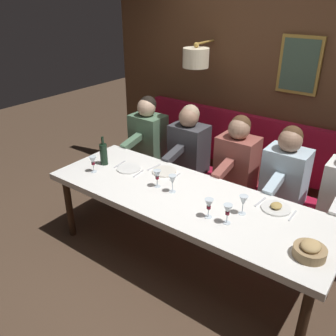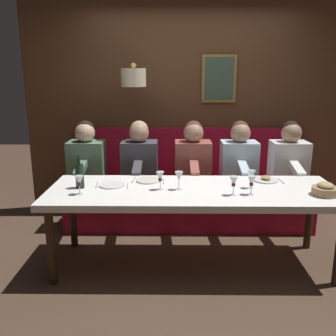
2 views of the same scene
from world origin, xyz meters
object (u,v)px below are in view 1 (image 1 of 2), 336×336
object	(u,v)px
wine_glass_4	(157,175)
wine_glass_2	(93,161)
diner_middle	(237,155)
wine_glass_5	(172,180)
dining_table	(185,202)
diner_far	(189,142)
wine_bottle	(104,154)
diner_farthest	(148,131)
bread_bowl	(310,250)
wine_glass_3	(243,201)
wine_glass_1	(209,205)
wine_glass_0	(228,210)
diner_near	(286,169)

from	to	relation	value
wine_glass_4	wine_glass_2	bearing A→B (deg)	101.67
diner_middle	wine_glass_5	size ratio (longest dim) A/B	4.82
dining_table	diner_far	world-z (taller)	diner_far
diner_far	wine_bottle	bearing A→B (deg)	151.67
wine_glass_5	wine_bottle	size ratio (longest dim) A/B	0.55
dining_table	diner_far	bearing A→B (deg)	32.27
diner_middle	diner_farthest	world-z (taller)	same
bread_bowl	wine_bottle	bearing A→B (deg)	85.11
diner_far	bread_bowl	xyz separation A→B (m)	(-1.04, -1.67, -0.03)
wine_glass_3	bread_bowl	distance (m)	0.62
wine_glass_1	wine_glass_2	size ratio (longest dim) A/B	1.00
wine_glass_4	bread_bowl	bearing A→B (deg)	-95.70
wine_glass_1	wine_bottle	size ratio (longest dim) A/B	0.55
wine_glass_1	wine_glass_4	distance (m)	0.64
wine_glass_4	wine_bottle	world-z (taller)	wine_bottle
wine_glass_0	wine_glass_3	xyz separation A→B (m)	(0.19, -0.04, 0.00)
wine_glass_4	wine_glass_5	bearing A→B (deg)	-88.34
diner_farthest	wine_glass_5	distance (m)	1.36
diner_middle	wine_bottle	world-z (taller)	diner_middle
diner_far	wine_glass_4	distance (m)	0.94
wine_glass_2	wine_bottle	xyz separation A→B (m)	(0.18, 0.04, 0.00)
dining_table	wine_glass_2	size ratio (longest dim) A/B	15.87
diner_middle	wine_glass_2	bearing A→B (deg)	135.54
diner_near	diner_middle	world-z (taller)	same
dining_table	diner_middle	world-z (taller)	diner_middle
wine_glass_0	bread_bowl	bearing A→B (deg)	-90.93
diner_farthest	wine_glass_0	distance (m)	1.94
wine_glass_2	wine_glass_5	distance (m)	0.86
dining_table	diner_farthest	bearing A→B (deg)	52.62
wine_glass_5	wine_bottle	xyz separation A→B (m)	(0.04, 0.89, -0.00)
wine_glass_5	bread_bowl	distance (m)	1.25
diner_near	wine_glass_1	size ratio (longest dim) A/B	4.82
diner_middle	diner_far	world-z (taller)	same
wine_glass_0	wine_glass_1	size ratio (longest dim) A/B	1.00
diner_middle	bread_bowl	bearing A→B (deg)	-134.38
diner_far	diner_farthest	size ratio (longest dim) A/B	1.00
wine_bottle	dining_table	bearing A→B (deg)	-91.20
diner_farthest	bread_bowl	distance (m)	2.49
diner_far	wine_glass_1	size ratio (longest dim) A/B	4.82
diner_far	bread_bowl	bearing A→B (deg)	-122.02
bread_bowl	wine_glass_2	bearing A→B (deg)	90.02
wine_glass_4	diner_middle	bearing A→B (deg)	-20.67
wine_bottle	wine_glass_4	bearing A→B (deg)	-93.32
wine_glass_0	wine_glass_3	distance (m)	0.19
wine_glass_0	wine_glass_2	size ratio (longest dim) A/B	1.00
diner_farthest	wine_glass_5	bearing A→B (deg)	-131.21
wine_glass_2	wine_glass_3	distance (m)	1.51
diner_far	wine_glass_2	bearing A→B (deg)	157.96
diner_farthest	wine_glass_5	world-z (taller)	diner_farthest
wine_glass_2	wine_bottle	size ratio (longest dim) A/B	0.55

